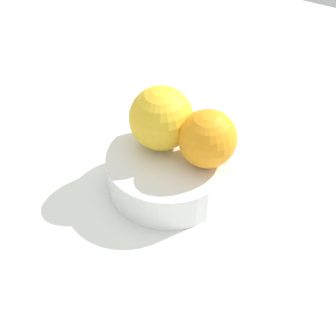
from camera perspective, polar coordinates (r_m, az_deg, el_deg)
ground_plane at (r=54.80cm, az=0.00°, el=-2.72°), size 110.00×110.00×2.00cm
fruit_bowl at (r=52.61cm, az=0.00°, el=-0.43°), size 13.75×13.75×4.37cm
orange_in_bowl_0 at (r=50.47cm, az=-0.83°, el=6.11°), size 7.07×7.07×7.07cm
orange_in_bowl_1 at (r=48.66cm, az=4.86°, el=3.59°), size 6.23×6.23×6.23cm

